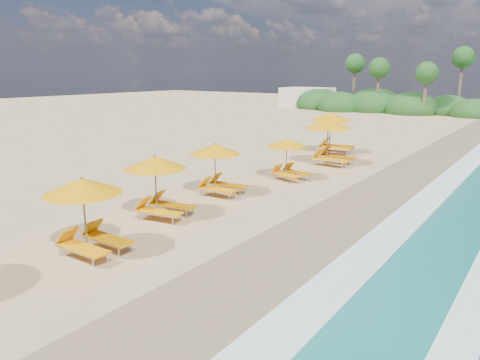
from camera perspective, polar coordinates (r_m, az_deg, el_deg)
ground at (r=17.19m, az=0.00°, el=-3.89°), size 160.00×160.00×0.00m
wet_sand at (r=15.34m, az=12.32°, el=-6.41°), size 4.00×160.00×0.01m
surf_foam at (r=14.57m, az=22.19°, el=-8.13°), size 4.00×160.00×0.01m
station_2 at (r=13.57m, az=-18.74°, el=-3.80°), size 2.50×2.31×2.29m
station_3 at (r=16.35m, az=-10.17°, el=-0.35°), size 2.76×2.63×2.30m
station_4 at (r=19.14m, az=-2.74°, el=1.82°), size 2.56×2.40×2.25m
station_5 at (r=22.02m, az=6.21°, el=3.01°), size 2.56×2.49×2.04m
station_6 at (r=25.84m, az=11.45°, el=5.15°), size 2.83×2.61×2.64m
station_7 at (r=29.65m, az=11.77°, el=6.24°), size 3.21×3.07×2.68m
treeline at (r=62.12m, az=17.48°, el=9.18°), size 25.80×8.80×9.74m
beach_building at (r=69.07m, az=8.51°, el=10.37°), size 7.00×5.00×2.80m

